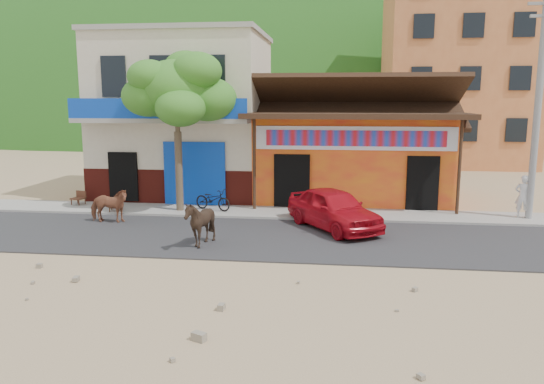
{
  "coord_description": "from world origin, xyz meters",
  "views": [
    {
      "loc": [
        1.37,
        -13.52,
        4.35
      ],
      "look_at": [
        -0.69,
        3.0,
        1.4
      ],
      "focal_mm": 35.0,
      "sensor_mm": 36.0,
      "label": 1
    }
  ],
  "objects_px": {
    "cafe_chair_left": "(78,192)",
    "cafe_chair_right": "(115,200)",
    "cow_dark": "(200,223)",
    "pedestrian": "(523,196)",
    "red_car": "(334,209)",
    "cow_tan": "(109,206)",
    "scooter": "(213,199)",
    "utility_pole": "(538,105)",
    "tree": "(178,132)"
  },
  "relations": [
    {
      "from": "cafe_chair_left",
      "to": "cafe_chair_right",
      "type": "height_order",
      "value": "cafe_chair_left"
    },
    {
      "from": "cow_dark",
      "to": "pedestrian",
      "type": "height_order",
      "value": "pedestrian"
    },
    {
      "from": "red_car",
      "to": "cafe_chair_right",
      "type": "bearing_deg",
      "value": 135.91
    },
    {
      "from": "red_car",
      "to": "pedestrian",
      "type": "xyz_separation_m",
      "value": [
        6.73,
        2.23,
        0.17
      ]
    },
    {
      "from": "cow_tan",
      "to": "red_car",
      "type": "bearing_deg",
      "value": -92.55
    },
    {
      "from": "red_car",
      "to": "cafe_chair_left",
      "type": "relative_size",
      "value": 4.02
    },
    {
      "from": "cafe_chair_left",
      "to": "scooter",
      "type": "bearing_deg",
      "value": 8.96
    },
    {
      "from": "cafe_chair_left",
      "to": "cafe_chair_right",
      "type": "xyz_separation_m",
      "value": [
        2.0,
        -1.04,
        -0.06
      ]
    },
    {
      "from": "red_car",
      "to": "scooter",
      "type": "bearing_deg",
      "value": 121.49
    },
    {
      "from": "utility_pole",
      "to": "cafe_chair_right",
      "type": "distance_m",
      "value": 15.63
    },
    {
      "from": "cow_dark",
      "to": "cafe_chair_left",
      "type": "height_order",
      "value": "cow_dark"
    },
    {
      "from": "pedestrian",
      "to": "cow_dark",
      "type": "bearing_deg",
      "value": 38.81
    },
    {
      "from": "cow_tan",
      "to": "cafe_chair_right",
      "type": "xyz_separation_m",
      "value": [
        -0.44,
        1.49,
        -0.08
      ]
    },
    {
      "from": "utility_pole",
      "to": "cow_dark",
      "type": "relative_size",
      "value": 5.7
    },
    {
      "from": "red_car",
      "to": "scooter",
      "type": "distance_m",
      "value": 5.06
    },
    {
      "from": "scooter",
      "to": "cafe_chair_right",
      "type": "height_order",
      "value": "cafe_chair_right"
    },
    {
      "from": "cow_tan",
      "to": "scooter",
      "type": "relative_size",
      "value": 0.91
    },
    {
      "from": "red_car",
      "to": "pedestrian",
      "type": "bearing_deg",
      "value": -16.05
    },
    {
      "from": "tree",
      "to": "cow_dark",
      "type": "relative_size",
      "value": 4.28
    },
    {
      "from": "cafe_chair_right",
      "to": "cow_dark",
      "type": "bearing_deg",
      "value": -53.28
    },
    {
      "from": "cow_tan",
      "to": "scooter",
      "type": "bearing_deg",
      "value": -59.42
    },
    {
      "from": "cow_tan",
      "to": "cow_dark",
      "type": "bearing_deg",
      "value": -126.06
    },
    {
      "from": "utility_pole",
      "to": "cafe_chair_right",
      "type": "bearing_deg",
      "value": -177.36
    },
    {
      "from": "tree",
      "to": "scooter",
      "type": "xyz_separation_m",
      "value": [
        1.26,
        0.15,
        -2.59
      ]
    },
    {
      "from": "cow_tan",
      "to": "utility_pole",
      "type": "bearing_deg",
      "value": -84.62
    },
    {
      "from": "tree",
      "to": "cafe_chair_left",
      "type": "bearing_deg",
      "value": 173.02
    },
    {
      "from": "utility_pole",
      "to": "red_car",
      "type": "relative_size",
      "value": 1.99
    },
    {
      "from": "tree",
      "to": "cafe_chair_left",
      "type": "xyz_separation_m",
      "value": [
        -4.4,
        0.54,
        -2.5
      ]
    },
    {
      "from": "scooter",
      "to": "cafe_chair_right",
      "type": "xyz_separation_m",
      "value": [
        -3.66,
        -0.65,
        0.03
      ]
    },
    {
      "from": "red_car",
      "to": "cafe_chair_left",
      "type": "bearing_deg",
      "value": 132.19
    },
    {
      "from": "utility_pole",
      "to": "scooter",
      "type": "relative_size",
      "value": 5.07
    },
    {
      "from": "cow_tan",
      "to": "red_car",
      "type": "height_order",
      "value": "red_car"
    },
    {
      "from": "cafe_chair_left",
      "to": "cafe_chair_right",
      "type": "distance_m",
      "value": 2.25
    },
    {
      "from": "pedestrian",
      "to": "scooter",
      "type": "bearing_deg",
      "value": 14.98
    },
    {
      "from": "utility_pole",
      "to": "cow_tan",
      "type": "xyz_separation_m",
      "value": [
        -14.76,
        -2.19,
        -3.47
      ]
    },
    {
      "from": "utility_pole",
      "to": "cafe_chair_left",
      "type": "height_order",
      "value": "utility_pole"
    },
    {
      "from": "pedestrian",
      "to": "cafe_chair_right",
      "type": "relative_size",
      "value": 1.75
    },
    {
      "from": "tree",
      "to": "cafe_chair_left",
      "type": "distance_m",
      "value": 5.09
    },
    {
      "from": "cow_tan",
      "to": "cafe_chair_left",
      "type": "relative_size",
      "value": 1.44
    },
    {
      "from": "cow_dark",
      "to": "cafe_chair_right",
      "type": "bearing_deg",
      "value": -166.14
    },
    {
      "from": "red_car",
      "to": "cow_dark",
      "type": "bearing_deg",
      "value": 179.83
    },
    {
      "from": "utility_pole",
      "to": "cow_tan",
      "type": "relative_size",
      "value": 5.58
    },
    {
      "from": "tree",
      "to": "red_car",
      "type": "height_order",
      "value": "tree"
    },
    {
      "from": "red_car",
      "to": "tree",
      "type": "bearing_deg",
      "value": 127.55
    },
    {
      "from": "utility_pole",
      "to": "cow_dark",
      "type": "bearing_deg",
      "value": -156.25
    },
    {
      "from": "utility_pole",
      "to": "pedestrian",
      "type": "height_order",
      "value": "utility_pole"
    },
    {
      "from": "red_car",
      "to": "utility_pole",
      "type": "bearing_deg",
      "value": -17.37
    },
    {
      "from": "utility_pole",
      "to": "cafe_chair_right",
      "type": "height_order",
      "value": "utility_pole"
    },
    {
      "from": "tree",
      "to": "cafe_chair_left",
      "type": "relative_size",
      "value": 6.01
    },
    {
      "from": "scooter",
      "to": "cow_dark",
      "type": "bearing_deg",
      "value": -148.04
    }
  ]
}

